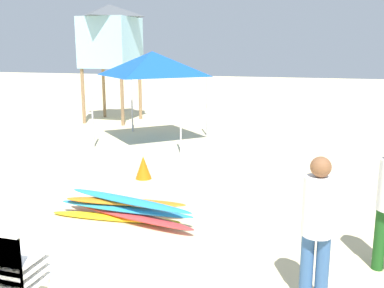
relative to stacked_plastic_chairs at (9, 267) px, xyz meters
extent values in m
cube|color=white|center=(0.00, 0.10, -0.21)|extent=(0.48, 0.48, 0.04)
cube|color=white|center=(0.00, -0.12, -0.01)|extent=(0.48, 0.04, 0.40)
cube|color=white|center=(0.00, 0.10, -0.12)|extent=(0.48, 0.48, 0.04)
cube|color=white|center=(0.00, 0.10, -0.03)|extent=(0.48, 0.48, 0.04)
cube|color=white|center=(0.00, 0.10, 0.06)|extent=(0.48, 0.48, 0.04)
ellipsoid|color=yellow|center=(-0.34, 2.84, -0.61)|extent=(2.18, 0.47, 0.08)
ellipsoid|color=red|center=(-0.13, 2.82, -0.53)|extent=(2.47, 0.83, 0.08)
ellipsoid|color=#268CCC|center=(-0.17, 2.84, -0.45)|extent=(2.32, 0.30, 0.08)
ellipsoid|color=orange|center=(-0.21, 2.94, -0.37)|extent=(2.02, 0.57, 0.08)
ellipsoid|color=#268CCC|center=(-0.09, 2.81, -0.29)|extent=(2.30, 0.72, 0.08)
cylinder|color=#194C19|center=(3.52, 2.34, -0.26)|extent=(0.14, 0.14, 0.79)
cylinder|color=#33598C|center=(2.71, 1.31, -0.26)|extent=(0.14, 0.14, 0.79)
cylinder|color=#33598C|center=(2.87, 1.31, -0.26)|extent=(0.14, 0.14, 0.79)
cylinder|color=white|center=(2.79, 1.31, 0.45)|extent=(0.32, 0.32, 0.63)
sphere|color=brown|center=(2.79, 1.31, 0.87)|extent=(0.21, 0.21, 0.21)
cylinder|color=#B2B2B7|center=(-3.35, 7.46, 0.31)|extent=(0.05, 0.05, 1.93)
cylinder|color=#B2B2B7|center=(-0.79, 7.46, 0.31)|extent=(0.05, 0.05, 1.93)
cylinder|color=#B2B2B7|center=(-3.35, 10.02, 0.31)|extent=(0.05, 0.05, 1.93)
cylinder|color=#B2B2B7|center=(-0.79, 10.02, 0.31)|extent=(0.05, 0.05, 1.93)
pyramid|color=#144CB2|center=(-2.07, 8.74, 1.62)|extent=(2.55, 2.55, 0.69)
cylinder|color=olive|center=(-5.72, 10.97, 0.35)|extent=(0.12, 0.12, 1.99)
cylinder|color=olive|center=(-4.16, 10.97, 0.35)|extent=(0.12, 0.12, 1.99)
cylinder|color=olive|center=(-5.72, 12.53, 0.35)|extent=(0.12, 0.12, 1.99)
cylinder|color=olive|center=(-4.16, 12.53, 0.35)|extent=(0.12, 0.12, 1.99)
cube|color=#9FD3E0|center=(-4.94, 11.75, 2.24)|extent=(1.80, 1.80, 1.80)
pyramid|color=#4C5156|center=(-4.94, 11.75, 3.37)|extent=(1.98, 1.98, 0.45)
cone|color=orange|center=(-0.82, 5.09, -0.41)|extent=(0.34, 0.34, 0.49)
camera|label=1|loc=(2.83, -3.19, 2.04)|focal=41.44mm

